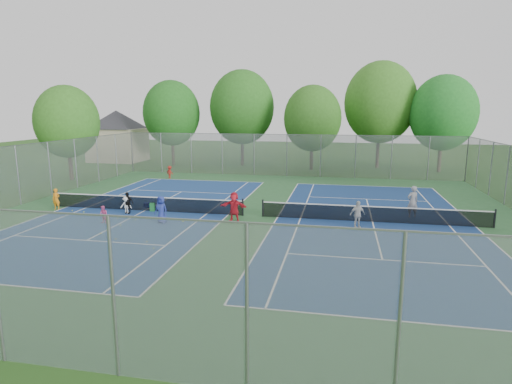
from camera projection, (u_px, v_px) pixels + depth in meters
ground at (253, 216)px, 25.77m from camera, size 120.00×120.00×0.00m
court_pad at (253, 216)px, 25.77m from camera, size 32.00×32.00×0.01m
court_left at (145, 211)px, 27.12m from camera, size 10.97×23.77×0.01m
court_right at (372, 222)px, 24.42m from camera, size 10.97×23.77×0.01m
net_left at (145, 204)px, 27.04m from camera, size 12.87×0.10×0.91m
net_right at (373, 214)px, 24.34m from camera, size 12.87×0.10×0.91m
fence_north at (287, 155)px, 40.79m from camera, size 32.00×0.10×4.00m
fence_south at (114, 298)px, 9.99m from camera, size 32.00×0.10×4.00m
fence_west at (18, 176)px, 28.48m from camera, size 0.10×32.00×4.00m
house at (117, 127)px, 52.31m from camera, size 11.03×11.03×7.30m
tree_nw at (172, 113)px, 48.52m from camera, size 6.40×6.40×9.58m
tree_nl at (242, 107)px, 47.82m from camera, size 7.20×7.20×10.69m
tree_nc at (312, 118)px, 44.57m from camera, size 6.00×6.00×8.85m
tree_nr at (380, 103)px, 45.80m from camera, size 7.60×7.60×11.42m
tree_ne at (443, 113)px, 42.92m from camera, size 6.60×6.60×9.77m
tree_side_w at (67, 122)px, 38.06m from camera, size 5.60×5.60×8.47m
ball_crate at (147, 205)px, 28.11m from camera, size 0.39×0.39×0.30m
ball_hopper at (153, 207)px, 26.97m from camera, size 0.30×0.30×0.55m
student_a at (56, 199)px, 27.37m from camera, size 0.51×0.34×1.37m
student_b at (103, 215)px, 24.04m from camera, size 0.60×0.53×1.02m
student_c at (126, 205)px, 26.30m from camera, size 0.74×0.48×1.08m
student_d at (127, 203)px, 26.31m from camera, size 0.82×0.41×1.35m
student_e at (161, 210)px, 24.05m from camera, size 0.83×0.61×1.57m
student_f at (234, 207)px, 24.50m from camera, size 1.62×0.65×1.70m
child_far_baseline at (170, 172)px, 39.72m from camera, size 0.87×0.71×1.18m
instructor at (413, 202)px, 25.34m from camera, size 0.82×0.69×1.91m
teen_court_b at (357, 215)px, 23.09m from camera, size 0.95×0.71×1.50m
tennis_ball_0 at (154, 249)px, 19.68m from camera, size 0.07×0.07×0.07m
tennis_ball_1 at (109, 220)px, 24.77m from camera, size 0.07×0.07×0.07m
tennis_ball_2 at (118, 218)px, 25.12m from camera, size 0.07×0.07×0.07m
tennis_ball_3 at (116, 239)px, 21.11m from camera, size 0.07×0.07×0.07m
tennis_ball_4 at (101, 234)px, 22.00m from camera, size 0.07×0.07×0.07m
tennis_ball_5 at (84, 212)px, 26.64m from camera, size 0.07×0.07×0.07m
tennis_ball_6 at (120, 226)px, 23.55m from camera, size 0.07×0.07×0.07m
tennis_ball_7 at (81, 215)px, 26.02m from camera, size 0.07×0.07×0.07m
tennis_ball_8 at (72, 211)px, 26.97m from camera, size 0.07×0.07×0.07m
tennis_ball_9 at (135, 220)px, 24.76m from camera, size 0.07×0.07×0.07m
tennis_ball_10 at (147, 242)px, 20.68m from camera, size 0.07×0.07×0.07m
tennis_ball_11 at (183, 222)px, 24.40m from camera, size 0.07×0.07×0.07m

